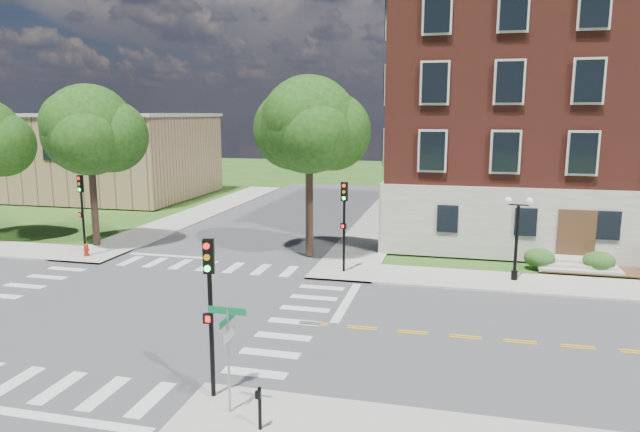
% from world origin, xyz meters
% --- Properties ---
extents(ground, '(160.00, 160.00, 0.00)m').
position_xyz_m(ground, '(0.00, 0.00, 0.00)').
color(ground, '#275217').
rests_on(ground, ground).
extents(road_ew, '(90.00, 12.00, 0.01)m').
position_xyz_m(road_ew, '(0.00, 0.00, 0.01)').
color(road_ew, '#3D3D3F').
rests_on(road_ew, ground).
extents(road_ns, '(12.00, 90.00, 0.01)m').
position_xyz_m(road_ns, '(0.00, 0.00, 0.01)').
color(road_ns, '#3D3D3F').
rests_on(road_ns, ground).
extents(sidewalk_ne, '(34.00, 34.00, 0.12)m').
position_xyz_m(sidewalk_ne, '(15.38, 15.38, 0.06)').
color(sidewalk_ne, '#9E9B93').
rests_on(sidewalk_ne, ground).
extents(sidewalk_nw, '(34.00, 34.00, 0.12)m').
position_xyz_m(sidewalk_nw, '(-15.38, 15.38, 0.06)').
color(sidewalk_nw, '#9E9B93').
rests_on(sidewalk_nw, ground).
extents(crosswalk_east, '(2.20, 10.20, 0.02)m').
position_xyz_m(crosswalk_east, '(7.20, 0.00, 0.00)').
color(crosswalk_east, silver).
rests_on(crosswalk_east, ground).
extents(stop_bar_east, '(0.40, 5.50, 0.00)m').
position_xyz_m(stop_bar_east, '(8.80, 3.00, 0.00)').
color(stop_bar_east, silver).
rests_on(stop_bar_east, ground).
extents(main_building, '(30.60, 22.40, 16.50)m').
position_xyz_m(main_building, '(24.00, 21.99, 8.34)').
color(main_building, '#9A9588').
rests_on(main_building, ground).
extents(secondary_building, '(20.40, 15.40, 8.30)m').
position_xyz_m(secondary_building, '(-22.00, 30.00, 4.28)').
color(secondary_building, '#977553').
rests_on(secondary_building, ground).
extents(tree_c, '(5.64, 5.64, 10.13)m').
position_xyz_m(tree_c, '(-8.86, 9.92, 7.40)').
color(tree_c, black).
rests_on(tree_c, ground).
extents(tree_d, '(5.62, 5.62, 10.50)m').
position_xyz_m(tree_d, '(5.10, 10.50, 7.78)').
color(tree_d, black).
rests_on(tree_d, ground).
extents(traffic_signal_se, '(0.37, 0.43, 4.80)m').
position_xyz_m(traffic_signal_se, '(6.61, -6.73, 3.19)').
color(traffic_signal_se, black).
rests_on(traffic_signal_se, ground).
extents(traffic_signal_ne, '(0.38, 0.45, 4.80)m').
position_xyz_m(traffic_signal_ne, '(7.75, 7.56, 3.19)').
color(traffic_signal_ne, black).
rests_on(traffic_signal_ne, ground).
extents(traffic_signal_nw, '(0.38, 0.45, 4.80)m').
position_xyz_m(traffic_signal_nw, '(-7.80, 7.27, 3.19)').
color(traffic_signal_nw, black).
rests_on(traffic_signal_nw, ground).
extents(twin_lamp_west, '(1.36, 0.36, 4.23)m').
position_xyz_m(twin_lamp_west, '(16.47, 8.07, 2.52)').
color(twin_lamp_west, black).
rests_on(twin_lamp_west, ground).
extents(street_sign_pole, '(1.10, 1.10, 3.10)m').
position_xyz_m(street_sign_pole, '(7.45, -7.47, 2.31)').
color(street_sign_pole, gray).
rests_on(street_sign_pole, ground).
extents(push_button_post, '(0.14, 0.21, 1.20)m').
position_xyz_m(push_button_post, '(8.58, -8.16, 0.80)').
color(push_button_post, black).
rests_on(push_button_post, ground).
extents(fire_hydrant, '(0.35, 0.35, 0.75)m').
position_xyz_m(fire_hydrant, '(-7.72, 7.27, 0.46)').
color(fire_hydrant, '#971E0B').
rests_on(fire_hydrant, ground).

